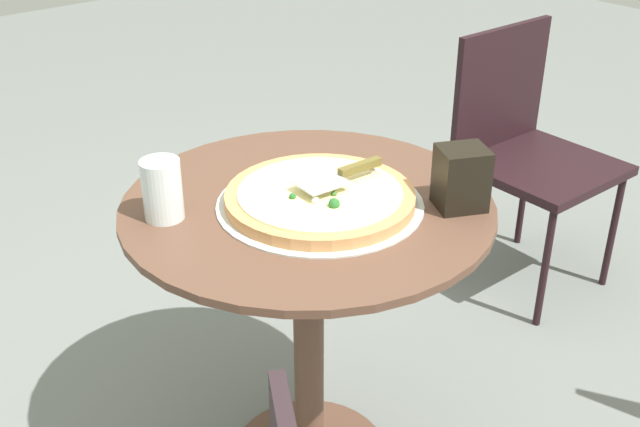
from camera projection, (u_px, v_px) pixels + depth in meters
patio_table at (308, 281)px, 1.78m from camera, size 0.80×0.80×0.76m
pizza_on_tray at (320, 198)px, 1.66m from camera, size 0.44×0.44×0.05m
pizza_server at (342, 174)px, 1.67m from camera, size 0.21×0.09×0.02m
drinking_cup at (162, 190)px, 1.59m from camera, size 0.08×0.08×0.13m
napkin_dispenser at (461, 178)px, 1.63m from camera, size 0.13×0.12×0.13m
patio_chair_corner at (525, 141)px, 2.60m from camera, size 0.44×0.44×0.86m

